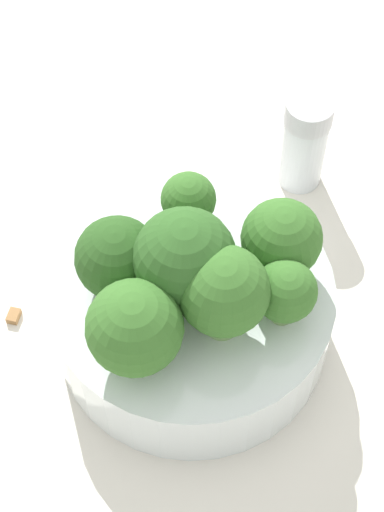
# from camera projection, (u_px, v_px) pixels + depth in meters

# --- Properties ---
(ground_plane) EXTENTS (3.00, 3.00, 0.00)m
(ground_plane) POSITION_uv_depth(u_px,v_px,m) (192.00, 333.00, 0.53)
(ground_plane) COLOR silver
(bowl) EXTENTS (0.17, 0.17, 0.05)m
(bowl) POSITION_uv_depth(u_px,v_px,m) (192.00, 312.00, 0.51)
(bowl) COLOR silver
(bowl) RESTS_ON ground_plane
(broccoli_floret_0) EXTENTS (0.06, 0.06, 0.07)m
(broccoli_floret_0) POSITION_uv_depth(u_px,v_px,m) (181.00, 257.00, 0.45)
(broccoli_floret_0) COLOR #7A9E5B
(broccoli_floret_0) RESTS_ON bowl
(broccoli_floret_1) EXTENTS (0.04, 0.04, 0.04)m
(broccoli_floret_1) POSITION_uv_depth(u_px,v_px,m) (285.00, 292.00, 0.46)
(broccoli_floret_1) COLOR #7A9E5B
(broccoli_floret_1) RESTS_ON bowl
(broccoli_floret_2) EXTENTS (0.05, 0.05, 0.06)m
(broccoli_floret_2) POSITION_uv_depth(u_px,v_px,m) (224.00, 293.00, 0.45)
(broccoli_floret_2) COLOR #84AD66
(broccoli_floret_2) RESTS_ON bowl
(broccoli_floret_3) EXTENTS (0.05, 0.05, 0.05)m
(broccoli_floret_3) POSITION_uv_depth(u_px,v_px,m) (281.00, 239.00, 0.47)
(broccoli_floret_3) COLOR #84AD66
(broccoli_floret_3) RESTS_ON bowl
(broccoli_floret_4) EXTENTS (0.05, 0.05, 0.05)m
(broccoli_floret_4) POSITION_uv_depth(u_px,v_px,m) (117.00, 259.00, 0.47)
(broccoli_floret_4) COLOR #7A9E5B
(broccoli_floret_4) RESTS_ON bowl
(broccoli_floret_5) EXTENTS (0.05, 0.05, 0.06)m
(broccoli_floret_5) POSITION_uv_depth(u_px,v_px,m) (141.00, 333.00, 0.44)
(broccoli_floret_5) COLOR #8EB770
(broccoli_floret_5) RESTS_ON bowl
(broccoli_floret_6) EXTENTS (0.03, 0.03, 0.04)m
(broccoli_floret_6) POSITION_uv_depth(u_px,v_px,m) (188.00, 202.00, 0.49)
(broccoli_floret_6) COLOR #7A9E5B
(broccoli_floret_6) RESTS_ON bowl
(pepper_shaker) EXTENTS (0.03, 0.03, 0.07)m
(pepper_shaker) POSITION_uv_depth(u_px,v_px,m) (304.00, 142.00, 0.57)
(pepper_shaker) COLOR silver
(pepper_shaker) RESTS_ON ground_plane
(almond_crumb_0) EXTENTS (0.01, 0.01, 0.01)m
(almond_crumb_0) POSITION_uv_depth(u_px,v_px,m) (94.00, 241.00, 0.57)
(almond_crumb_0) COLOR olive
(almond_crumb_0) RESTS_ON ground_plane
(almond_crumb_1) EXTENTS (0.01, 0.01, 0.01)m
(almond_crumb_1) POSITION_uv_depth(u_px,v_px,m) (13.00, 314.00, 0.53)
(almond_crumb_1) COLOR olive
(almond_crumb_1) RESTS_ON ground_plane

